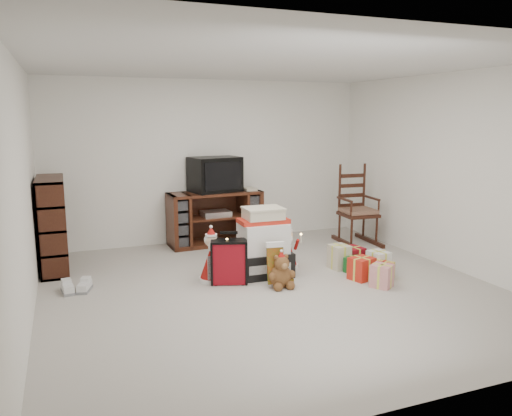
# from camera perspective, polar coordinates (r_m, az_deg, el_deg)

# --- Properties ---
(room) EXTENTS (5.01, 5.01, 2.51)m
(room) POSITION_cam_1_polar(r_m,az_deg,el_deg) (5.49, 1.83, 3.11)
(room) COLOR beige
(room) RESTS_ON ground
(tv_stand) EXTENTS (1.44, 0.58, 0.81)m
(tv_stand) POSITION_cam_1_polar(r_m,az_deg,el_deg) (7.69, -4.68, -1.14)
(tv_stand) COLOR #4B2015
(tv_stand) RESTS_ON floor
(bookshelf) EXTENTS (0.33, 0.98, 1.19)m
(bookshelf) POSITION_cam_1_polar(r_m,az_deg,el_deg) (6.84, -22.22, -1.93)
(bookshelf) COLOR #3B1D10
(bookshelf) RESTS_ON floor
(rocking_chair) EXTENTS (0.55, 0.86, 1.27)m
(rocking_chair) POSITION_cam_1_polar(r_m,az_deg,el_deg) (7.90, 11.35, -0.82)
(rocking_chair) COLOR #3B1D10
(rocking_chair) RESTS_ON floor
(gift_pile) EXTENTS (0.67, 0.49, 0.84)m
(gift_pile) POSITION_cam_1_polar(r_m,az_deg,el_deg) (6.17, 0.83, -4.42)
(gift_pile) COLOR black
(gift_pile) RESTS_ON floor
(red_suitcase) EXTENTS (0.45, 0.32, 0.61)m
(red_suitcase) POSITION_cam_1_polar(r_m,az_deg,el_deg) (5.91, -3.10, -6.12)
(red_suitcase) COLOR maroon
(red_suitcase) RESTS_ON floor
(stocking) EXTENTS (0.26, 0.14, 0.53)m
(stocking) POSITION_cam_1_polar(r_m,az_deg,el_deg) (5.80, 2.24, -6.42)
(stocking) COLOR #0C731B
(stocking) RESTS_ON floor
(teddy_bear) EXTENTS (0.26, 0.23, 0.39)m
(teddy_bear) POSITION_cam_1_polar(r_m,az_deg,el_deg) (5.80, 2.85, -7.44)
(teddy_bear) COLOR brown
(teddy_bear) RESTS_ON floor
(santa_figurine) EXTENTS (0.28, 0.27, 0.57)m
(santa_figurine) POSITION_cam_1_polar(r_m,az_deg,el_deg) (6.56, 3.65, -4.86)
(santa_figurine) COLOR #9E1411
(santa_figurine) RESTS_ON floor
(mrs_claus_figurine) EXTENTS (0.32, 0.31, 0.66)m
(mrs_claus_figurine) POSITION_cam_1_polar(r_m,az_deg,el_deg) (6.02, -5.10, -5.95)
(mrs_claus_figurine) COLOR #9E1411
(mrs_claus_figurine) RESTS_ON floor
(sneaker_pair) EXTENTS (0.36, 0.30, 0.10)m
(sneaker_pair) POSITION_cam_1_polar(r_m,az_deg,el_deg) (6.04, -19.87, -8.54)
(sneaker_pair) COLOR silver
(sneaker_pair) RESTS_ON floor
(gift_cluster) EXTENTS (0.70, 1.02, 0.24)m
(gift_cluster) POSITION_cam_1_polar(r_m,az_deg,el_deg) (6.42, 12.36, -6.36)
(gift_cluster) COLOR red
(gift_cluster) RESTS_ON floor
(crt_television) EXTENTS (0.81, 0.66, 0.53)m
(crt_television) POSITION_cam_1_polar(r_m,az_deg,el_deg) (7.63, -4.72, 3.86)
(crt_television) COLOR black
(crt_television) RESTS_ON tv_stand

